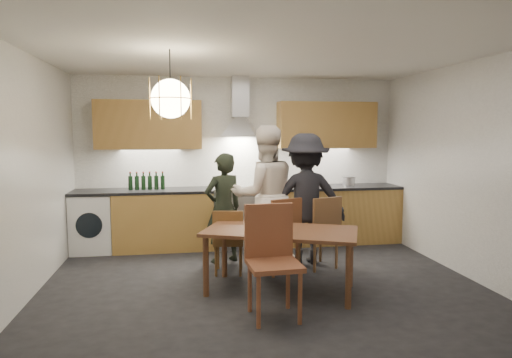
{
  "coord_description": "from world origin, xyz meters",
  "views": [
    {
      "loc": [
        -0.89,
        -4.92,
        1.77
      ],
      "look_at": [
        -0.03,
        0.4,
        1.2
      ],
      "focal_mm": 32.0,
      "sensor_mm": 36.0,
      "label": 1
    }
  ],
  "objects": [
    {
      "name": "ground",
      "position": [
        0.0,
        0.0,
        0.0
      ],
      "size": [
        5.0,
        5.0,
        0.0
      ],
      "primitive_type": "plane",
      "color": "black",
      "rests_on": "ground"
    },
    {
      "name": "room_shell",
      "position": [
        0.0,
        0.0,
        1.71
      ],
      "size": [
        5.02,
        4.52,
        2.61
      ],
      "color": "white",
      "rests_on": "ground"
    },
    {
      "name": "counter_run",
      "position": [
        0.02,
        1.95,
        0.45
      ],
      "size": [
        5.0,
        0.62,
        0.9
      ],
      "color": "tan",
      "rests_on": "ground"
    },
    {
      "name": "range_stove",
      "position": [
        0.0,
        1.94,
        0.44
      ],
      "size": [
        0.9,
        0.6,
        0.92
      ],
      "color": "silver",
      "rests_on": "ground"
    },
    {
      "name": "wall_fixtures",
      "position": [
        0.0,
        2.07,
        1.87
      ],
      "size": [
        4.3,
        0.54,
        1.1
      ],
      "color": "#B88B47",
      "rests_on": "ground"
    },
    {
      "name": "pendant_lamp",
      "position": [
        -1.0,
        -0.1,
        2.1
      ],
      "size": [
        0.43,
        0.43,
        0.7
      ],
      "color": "black",
      "rests_on": "ground"
    },
    {
      "name": "dining_table",
      "position": [
        0.16,
        -0.13,
        0.61
      ],
      "size": [
        1.83,
        1.38,
        0.69
      ],
      "rotation": [
        0.0,
        0.0,
        -0.39
      ],
      "color": "brown",
      "rests_on": "ground"
    },
    {
      "name": "chair_back_left",
      "position": [
        -0.35,
        0.55,
        0.47
      ],
      "size": [
        0.42,
        0.42,
        0.81
      ],
      "rotation": [
        0.0,
        0.0,
        2.98
      ],
      "color": "brown",
      "rests_on": "ground"
    },
    {
      "name": "chair_back_mid",
      "position": [
        0.31,
        0.49,
        0.55
      ],
      "size": [
        0.56,
        0.56,
        0.95
      ],
      "rotation": [
        0.0,
        0.0,
        3.51
      ],
      "color": "brown",
      "rests_on": "ground"
    },
    {
      "name": "chair_back_right",
      "position": [
        0.86,
        0.6,
        0.54
      ],
      "size": [
        0.54,
        0.54,
        0.94
      ],
      "rotation": [
        0.0,
        0.0,
        3.48
      ],
      "color": "brown",
      "rests_on": "ground"
    },
    {
      "name": "chair_front",
      "position": [
        -0.06,
        -0.73,
        0.61
      ],
      "size": [
        0.51,
        0.51,
        1.06
      ],
      "rotation": [
        0.0,
        0.0,
        0.06
      ],
      "color": "brown",
      "rests_on": "ground"
    },
    {
      "name": "person_left",
      "position": [
        -0.36,
        1.11,
        0.74
      ],
      "size": [
        0.63,
        0.53,
        1.48
      ],
      "primitive_type": "imported",
      "rotation": [
        0.0,
        0.0,
        3.53
      ],
      "color": "black",
      "rests_on": "ground"
    },
    {
      "name": "person_mid",
      "position": [
        0.18,
        0.97,
        0.92
      ],
      "size": [
        0.95,
        0.77,
        1.84
      ],
      "primitive_type": "imported",
      "rotation": [
        0.0,
        0.0,
        3.22
      ],
      "color": "#F1E1D1",
      "rests_on": "ground"
    },
    {
      "name": "person_right",
      "position": [
        0.72,
        0.91,
        0.87
      ],
      "size": [
        1.15,
        0.7,
        1.74
      ],
      "primitive_type": "imported",
      "rotation": [
        0.0,
        0.0,
        3.1
      ],
      "color": "black",
      "rests_on": "ground"
    },
    {
      "name": "mixing_bowl",
      "position": [
        1.09,
        1.86,
        0.94
      ],
      "size": [
        0.36,
        0.36,
        0.07
      ],
      "primitive_type": "imported",
      "rotation": [
        0.0,
        0.0,
        -0.27
      ],
      "color": "silver",
      "rests_on": "counter_run"
    },
    {
      "name": "stock_pot",
      "position": [
        1.72,
        1.95,
        0.97
      ],
      "size": [
        0.21,
        0.21,
        0.14
      ],
      "primitive_type": "cylinder",
      "rotation": [
        0.0,
        0.0,
        -0.08
      ],
      "color": "silver",
      "rests_on": "counter_run"
    },
    {
      "name": "wine_bottles",
      "position": [
        -1.42,
        1.97,
        1.03
      ],
      "size": [
        0.53,
        0.06,
        0.26
      ],
      "color": "black",
      "rests_on": "counter_run"
    }
  ]
}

